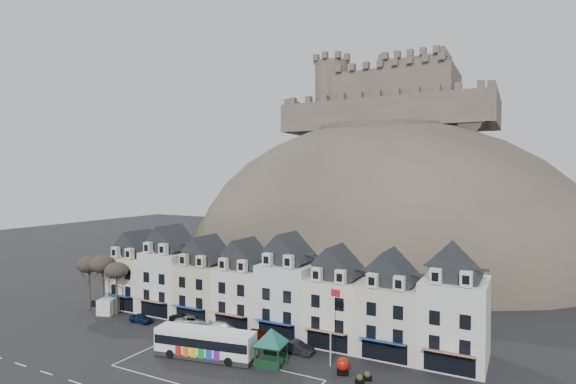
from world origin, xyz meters
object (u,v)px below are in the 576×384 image
(bus, at_px, (205,342))
(white_van, at_px, (112,304))
(flagpole, at_px, (331,321))
(car_white, at_px, (225,327))
(car_silver, at_px, (194,320))
(car_charcoal, at_px, (296,347))
(car_maroon, at_px, (259,333))
(car_black, at_px, (185,319))
(car_navy, at_px, (141,318))
(red_buoy, at_px, (343,365))
(bus_shelter, at_px, (271,336))

(bus, distance_m, white_van, 24.78)
(flagpole, bearing_deg, car_white, 167.86)
(car_silver, distance_m, car_charcoal, 16.86)
(car_maroon, distance_m, car_charcoal, 6.67)
(bus, xyz_separation_m, car_black, (-10.04, 8.14, -1.11))
(car_navy, relative_size, car_white, 0.77)
(red_buoy, xyz_separation_m, car_silver, (-23.55, 4.73, -0.17))
(car_navy, relative_size, car_silver, 0.71)
(red_buoy, xyz_separation_m, car_maroon, (-13.15, 4.73, -0.26))
(bus_shelter, bearing_deg, white_van, 161.94)
(car_navy, bearing_deg, car_silver, -71.31)
(car_black, bearing_deg, bus, -136.65)
(red_buoy, height_order, car_navy, red_buoy)
(bus, relative_size, car_navy, 3.30)
(car_silver, distance_m, car_white, 5.20)
(bus_shelter, relative_size, white_van, 1.16)
(car_silver, bearing_deg, white_van, 68.72)
(car_navy, bearing_deg, bus, -109.55)
(white_van, bearing_deg, bus, -35.79)
(car_navy, bearing_deg, car_maroon, -81.88)
(bus_shelter, height_order, car_white, bus_shelter)
(car_navy, bearing_deg, car_white, -78.67)
(flagpole, xyz_separation_m, car_charcoal, (-5.05, 1.48, -4.26))
(bus, distance_m, car_silver, 11.68)
(car_navy, distance_m, car_silver, 7.86)
(flagpole, relative_size, car_silver, 1.71)
(car_maroon, bearing_deg, car_navy, 104.24)
(car_silver, xyz_separation_m, car_charcoal, (16.73, -2.09, 0.00))
(bus, relative_size, car_charcoal, 2.72)
(bus_shelter, distance_m, red_buoy, 8.15)
(bus, bearing_deg, flagpole, 8.75)
(car_navy, xyz_separation_m, car_white, (12.65, 2.50, 0.06))
(car_navy, bearing_deg, car_black, -66.25)
(flagpole, relative_size, white_van, 1.59)
(car_silver, bearing_deg, car_white, -113.83)
(bus, distance_m, car_charcoal, 10.43)
(red_buoy, height_order, white_van, white_van)
(car_navy, distance_m, car_white, 12.90)
(bus_shelter, height_order, car_charcoal, bus_shelter)
(flagpole, bearing_deg, white_van, 175.55)
(car_white, height_order, car_charcoal, car_charcoal)
(car_navy, distance_m, car_charcoal, 24.19)
(bus_shelter, relative_size, car_maroon, 1.71)
(flagpole, height_order, car_white, flagpole)
(red_buoy, distance_m, flagpole, 4.60)
(bus_shelter, distance_m, car_silver, 17.26)
(bus_shelter, bearing_deg, bus, -174.27)
(bus, xyz_separation_m, car_white, (-3.11, 8.14, -1.14))
(car_maroon, xyz_separation_m, car_charcoal, (6.33, -2.09, 0.09))
(car_silver, distance_m, car_maroon, 10.40)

